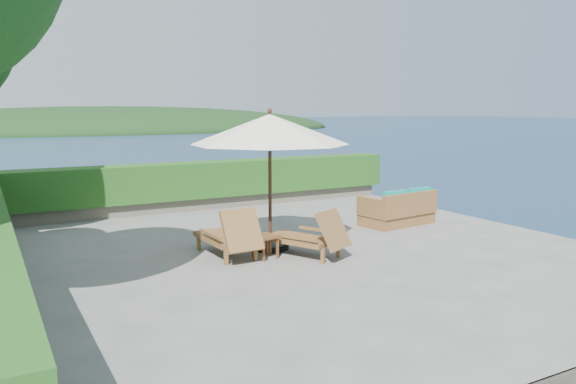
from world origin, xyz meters
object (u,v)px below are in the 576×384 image
lounge_left (229,236)px  side_table (265,239)px  wicker_loveseat (399,210)px  patio_umbrella (270,131)px  lounge_right (310,236)px

lounge_left → side_table: bearing=-37.7°
lounge_left → side_table: 0.71m
lounge_left → wicker_loveseat: size_ratio=0.90×
patio_umbrella → wicker_loveseat: bearing=8.9°
lounge_right → side_table: (-0.82, 0.33, -0.03)m
lounge_left → side_table: lounge_left is taller
side_table → patio_umbrella: bearing=55.4°
patio_umbrella → lounge_right: 2.27m
patio_umbrella → lounge_left: (-1.00, -0.20, -2.01)m
patio_umbrella → side_table: (-0.42, -0.61, -2.06)m
lounge_right → side_table: 0.89m
wicker_loveseat → patio_umbrella: bearing=-178.8°
lounge_left → wicker_loveseat: bearing=7.1°
patio_umbrella → lounge_right: bearing=-66.8°
side_table → wicker_loveseat: bearing=15.8°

